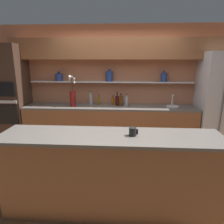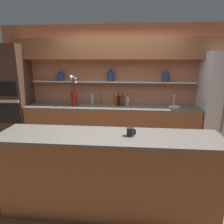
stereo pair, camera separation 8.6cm
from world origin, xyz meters
The scene contains 16 objects.
ground_plane centered at (0.00, 0.00, 0.00)m, with size 12.00×12.00×0.00m, color brown.
back_wall_unit centered at (0.00, 1.53, 1.55)m, with size 5.20×0.44×2.60m.
back_counter_unit centered at (-0.15, 1.24, 0.46)m, with size 3.61×0.62×0.92m.
island_counter centered at (0.00, -0.69, 0.51)m, with size 2.65×0.61×1.02m.
refrigerator centered at (2.14, 1.20, 1.02)m, with size 0.93×0.73×2.03m.
oven_tower centered at (-2.29, 1.24, 1.09)m, with size 0.62×0.64×2.18m.
flower_vase centered at (-0.93, 1.16, 1.14)m, with size 0.15×0.16×0.65m.
sink_fixture centered at (1.17, 1.25, 0.95)m, with size 0.26×0.26×0.25m.
bottle_wine_0 centered at (0.00, 1.31, 1.02)m, with size 0.08×0.08×0.29m.
bottle_spirit_1 centered at (0.20, 1.26, 1.02)m, with size 0.07×0.07×0.25m.
bottle_spirit_2 centered at (0.09, 1.29, 1.03)m, with size 0.07×0.07×0.26m.
bottle_spirit_3 centered at (-0.58, 1.37, 1.04)m, with size 0.07×0.07×0.29m.
bottle_sauce_4 centered at (-0.10, 1.38, 1.00)m, with size 0.05×0.05×0.20m.
bottle_sauce_5 centered at (0.20, 1.36, 1.00)m, with size 0.06×0.06×0.19m.
bottle_oil_6 centered at (-0.40, 1.35, 1.01)m, with size 0.06×0.06×0.23m.
coffee_mug centered at (0.26, -0.70, 1.07)m, with size 0.11×0.09×0.10m.
Camera 1 is at (0.16, -2.89, 1.89)m, focal length 32.00 mm.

